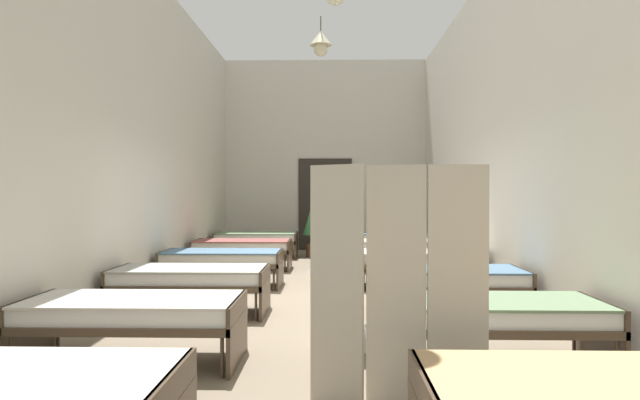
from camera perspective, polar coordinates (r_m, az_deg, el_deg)
ground_plane at (r=7.46m, az=-0.08°, el=-11.21°), size 5.86×13.16×0.10m
room_shell at (r=8.55m, az=0.12°, el=7.51°), size 5.66×12.76×4.99m
bed_left_row_1 at (r=4.96m, az=-19.96°, el=-11.66°), size 1.90×0.84×0.57m
bed_right_row_1 at (r=4.84m, az=18.54°, el=-11.96°), size 1.90×0.84×0.57m
bed_left_row_2 at (r=6.69m, az=-14.11°, el=-8.38°), size 1.90×0.84×0.57m
bed_right_row_2 at (r=6.61m, az=13.71°, el=-8.50°), size 1.90×0.84×0.57m
bed_left_row_3 at (r=8.48m, az=-10.74°, el=-6.42°), size 1.90×0.84×0.57m
bed_right_row_3 at (r=8.41m, az=10.98°, el=-6.48°), size 1.90×0.84×0.57m
bed_left_row_4 at (r=10.29m, az=-8.56°, el=-5.14°), size 1.90×0.84×0.57m
bed_right_row_4 at (r=10.24m, az=9.23°, el=-5.17°), size 1.90×0.84×0.57m
bed_left_row_5 at (r=12.12m, az=-7.05°, el=-4.23°), size 1.90×0.84×0.57m
bed_right_row_5 at (r=12.07m, az=8.02°, el=-4.25°), size 1.90×0.84×0.57m
nurse_near_aisle at (r=5.09m, az=2.93°, el=-10.24°), size 0.52×0.52×1.49m
nurse_mid_aisle at (r=9.52m, az=0.15°, el=-5.06°), size 0.52×0.52×1.49m
potted_plant at (r=12.11m, az=-0.66°, el=-2.39°), size 0.52×0.52×1.39m
privacy_screen at (r=3.68m, az=8.47°, el=-9.45°), size 1.24×0.25×1.70m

